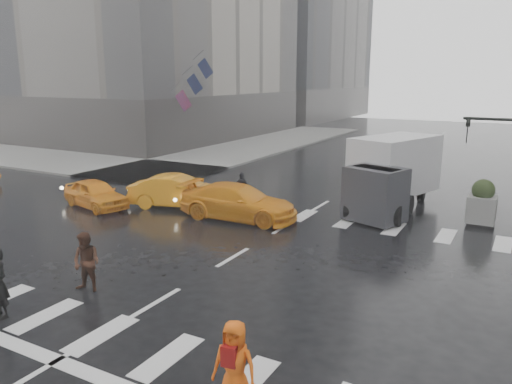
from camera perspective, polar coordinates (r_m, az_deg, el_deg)
The scene contains 13 objects.
ground at distance 17.21m, azimuth -2.65°, elevation -7.46°, with size 120.00×120.00×0.00m, color black.
sidewalk_nw at distance 42.34m, azimuth -12.80°, elevation 4.65°, with size 35.00×35.00×0.15m, color slate.
road_markings at distance 17.21m, azimuth -2.65°, elevation -7.44°, with size 18.00×48.00×0.01m, color silver, non-canonical shape.
planter_west at distance 22.52m, azimuth 24.43°, elevation -1.08°, with size 1.10×1.10×1.80m.
flag_cluster at distance 39.91m, azimuth -7.37°, elevation 12.40°, with size 2.87×3.06×4.69m.
pedestrian_brown at distance 15.12m, azimuth -18.80°, elevation -7.62°, with size 0.84×0.66×1.74m, color #422417.
pedestrian_orange at distance 9.68m, azimuth -2.47°, elevation -19.15°, with size 0.92×0.68×1.73m.
pedestrian_far_a at distance 23.76m, azimuth -1.58°, elevation 0.33°, with size 0.93×0.57×1.59m, color black.
pedestrian_far_b at distance 23.13m, azimuth 11.57°, elevation -0.19°, with size 1.08×0.60×1.67m, color black.
taxi_front at distance 24.58m, azimuth -17.87°, elevation -0.19°, with size 1.57×3.89×1.33m, color #FF980D.
taxi_mid at distance 23.70m, azimuth -8.84°, elevation 0.04°, with size 1.59×4.57×1.51m, color #FF980D.
taxi_rear at distance 21.50m, azimuth -2.02°, elevation -1.15°, with size 2.12×4.60×1.51m, color #FF980D.
box_truck at distance 23.56m, azimuth 15.04°, elevation 2.19°, with size 2.34×6.24×3.32m.
Camera 1 is at (8.50, -13.69, 6.03)m, focal length 35.00 mm.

